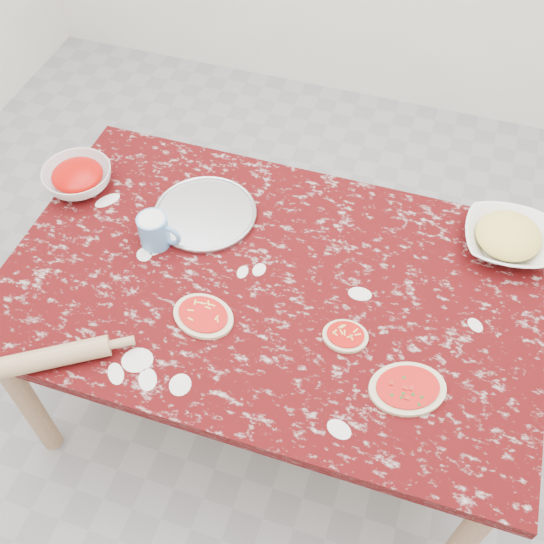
{
  "coord_description": "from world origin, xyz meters",
  "views": [
    {
      "loc": [
        0.36,
        -1.1,
        2.27
      ],
      "look_at": [
        0.0,
        0.0,
        0.8
      ],
      "focal_mm": 42.35,
      "sensor_mm": 36.0,
      "label": 1
    }
  ],
  "objects_px": {
    "cheese_bowl": "(507,240)",
    "worktable": "(272,299)",
    "pizza_tray": "(205,214)",
    "sauce_bowl": "(78,178)",
    "rolling_pin": "(54,357)",
    "flour_mug": "(155,231)"
  },
  "relations": [
    {
      "from": "cheese_bowl",
      "to": "worktable",
      "type": "bearing_deg",
      "value": -150.97
    },
    {
      "from": "worktable",
      "to": "pizza_tray",
      "type": "relative_size",
      "value": 4.92
    },
    {
      "from": "sauce_bowl",
      "to": "rolling_pin",
      "type": "distance_m",
      "value": 0.68
    },
    {
      "from": "worktable",
      "to": "sauce_bowl",
      "type": "height_order",
      "value": "sauce_bowl"
    },
    {
      "from": "flour_mug",
      "to": "rolling_pin",
      "type": "bearing_deg",
      "value": -99.71
    },
    {
      "from": "worktable",
      "to": "cheese_bowl",
      "type": "bearing_deg",
      "value": 29.03
    },
    {
      "from": "flour_mug",
      "to": "pizza_tray",
      "type": "bearing_deg",
      "value": 57.4
    },
    {
      "from": "sauce_bowl",
      "to": "flour_mug",
      "type": "xyz_separation_m",
      "value": [
        0.35,
        -0.15,
        0.02
      ]
    },
    {
      "from": "pizza_tray",
      "to": "rolling_pin",
      "type": "relative_size",
      "value": 1.11
    },
    {
      "from": "sauce_bowl",
      "to": "rolling_pin",
      "type": "relative_size",
      "value": 0.78
    },
    {
      "from": "pizza_tray",
      "to": "flour_mug",
      "type": "height_order",
      "value": "flour_mug"
    },
    {
      "from": "cheese_bowl",
      "to": "flour_mug",
      "type": "relative_size",
      "value": 1.9
    },
    {
      "from": "worktable",
      "to": "rolling_pin",
      "type": "xyz_separation_m",
      "value": [
        -0.47,
        -0.44,
        0.11
      ]
    },
    {
      "from": "cheese_bowl",
      "to": "rolling_pin",
      "type": "bearing_deg",
      "value": -144.4
    },
    {
      "from": "worktable",
      "to": "sauce_bowl",
      "type": "distance_m",
      "value": 0.77
    },
    {
      "from": "worktable",
      "to": "sauce_bowl",
      "type": "relative_size",
      "value": 7.04
    },
    {
      "from": "worktable",
      "to": "pizza_tray",
      "type": "bearing_deg",
      "value": 146.57
    },
    {
      "from": "pizza_tray",
      "to": "sauce_bowl",
      "type": "distance_m",
      "value": 0.45
    },
    {
      "from": "pizza_tray",
      "to": "cheese_bowl",
      "type": "height_order",
      "value": "cheese_bowl"
    },
    {
      "from": "cheese_bowl",
      "to": "flour_mug",
      "type": "bearing_deg",
      "value": -162.76
    },
    {
      "from": "cheese_bowl",
      "to": "flour_mug",
      "type": "distance_m",
      "value": 1.08
    },
    {
      "from": "worktable",
      "to": "sauce_bowl",
      "type": "bearing_deg",
      "value": 165.72
    }
  ]
}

